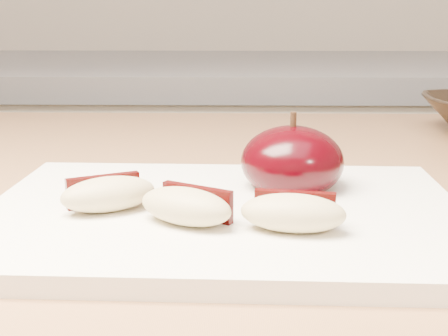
{
  "coord_description": "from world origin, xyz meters",
  "views": [
    {
      "loc": [
        0.07,
        -0.0,
        1.03
      ],
      "look_at": [
        0.06,
        0.37,
        0.94
      ],
      "focal_mm": 50.0,
      "sensor_mm": 36.0,
      "label": 1
    }
  ],
  "objects": [
    {
      "name": "back_cabinet",
      "position": [
        0.0,
        1.2,
        0.47
      ],
      "size": [
        2.4,
        0.62,
        0.94
      ],
      "color": "silver",
      "rests_on": "ground"
    },
    {
      "name": "cutting_board",
      "position": [
        0.06,
        0.37,
        0.91
      ],
      "size": [
        0.31,
        0.23,
        0.01
      ],
      "primitive_type": "cube",
      "rotation": [
        0.0,
        0.0,
        -0.03
      ],
      "color": "white",
      "rests_on": "island_counter"
    },
    {
      "name": "apple_half",
      "position": [
        0.11,
        0.42,
        0.93
      ],
      "size": [
        0.09,
        0.09,
        0.06
      ],
      "rotation": [
        0.0,
        0.0,
        -0.43
      ],
      "color": "black",
      "rests_on": "cutting_board"
    },
    {
      "name": "apple_wedge_a",
      "position": [
        -0.01,
        0.37,
        0.92
      ],
      "size": [
        0.07,
        0.05,
        0.02
      ],
      "rotation": [
        0.0,
        0.0,
        0.47
      ],
      "color": "tan",
      "rests_on": "cutting_board"
    },
    {
      "name": "apple_wedge_b",
      "position": [
        0.04,
        0.34,
        0.92
      ],
      "size": [
        0.07,
        0.05,
        0.02
      ],
      "rotation": [
        0.0,
        0.0,
        -0.51
      ],
      "color": "tan",
      "rests_on": "cutting_board"
    },
    {
      "name": "apple_wedge_c",
      "position": [
        0.1,
        0.33,
        0.92
      ],
      "size": [
        0.06,
        0.04,
        0.02
      ],
      "rotation": [
        0.0,
        0.0,
        -0.17
      ],
      "color": "tan",
      "rests_on": "cutting_board"
    }
  ]
}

